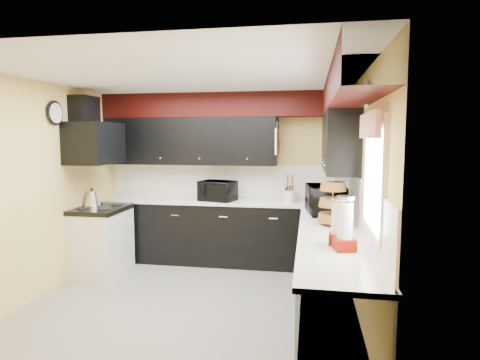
{
  "coord_description": "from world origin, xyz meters",
  "views": [
    {
      "loc": [
        1.27,
        -4.19,
        1.86
      ],
      "look_at": [
        0.41,
        0.77,
        1.32
      ],
      "focal_mm": 30.0,
      "sensor_mm": 36.0,
      "label": 1
    }
  ],
  "objects_px": {
    "toaster_oven": "(217,191)",
    "utensil_crock": "(290,197)",
    "microwave": "(326,200)",
    "kettle": "(92,198)",
    "knife_block": "(289,194)"
  },
  "relations": [
    {
      "from": "knife_block",
      "to": "kettle",
      "type": "relative_size",
      "value": 0.92
    },
    {
      "from": "toaster_oven",
      "to": "utensil_crock",
      "type": "distance_m",
      "value": 1.05
    },
    {
      "from": "toaster_oven",
      "to": "microwave",
      "type": "distance_m",
      "value": 1.7
    },
    {
      "from": "utensil_crock",
      "to": "knife_block",
      "type": "relative_size",
      "value": 0.8
    },
    {
      "from": "microwave",
      "to": "knife_block",
      "type": "relative_size",
      "value": 3.01
    },
    {
      "from": "kettle",
      "to": "microwave",
      "type": "bearing_deg",
      "value": -3.1
    },
    {
      "from": "toaster_oven",
      "to": "kettle",
      "type": "height_order",
      "value": "toaster_oven"
    },
    {
      "from": "toaster_oven",
      "to": "kettle",
      "type": "distance_m",
      "value": 1.74
    },
    {
      "from": "toaster_oven",
      "to": "knife_block",
      "type": "xyz_separation_m",
      "value": [
        1.04,
        0.14,
        -0.04
      ]
    },
    {
      "from": "microwave",
      "to": "kettle",
      "type": "xyz_separation_m",
      "value": [
        -3.16,
        0.17,
        -0.09
      ]
    },
    {
      "from": "kettle",
      "to": "knife_block",
      "type": "bearing_deg",
      "value": 15.11
    },
    {
      "from": "microwave",
      "to": "kettle",
      "type": "height_order",
      "value": "microwave"
    },
    {
      "from": "microwave",
      "to": "knife_block",
      "type": "distance_m",
      "value": 1.02
    },
    {
      "from": "utensil_crock",
      "to": "kettle",
      "type": "distance_m",
      "value": 2.75
    },
    {
      "from": "utensil_crock",
      "to": "kettle",
      "type": "xyz_separation_m",
      "value": [
        -2.69,
        -0.59,
        -0.0
      ]
    }
  ]
}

